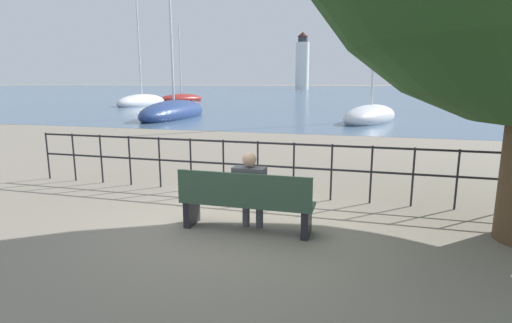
% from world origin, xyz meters
% --- Properties ---
extents(ground_plane, '(1000.00, 1000.00, 0.00)m').
position_xyz_m(ground_plane, '(0.00, 0.00, 0.00)').
color(ground_plane, gray).
extents(harbor_water, '(600.00, 300.00, 0.01)m').
position_xyz_m(harbor_water, '(0.00, 161.37, 0.00)').
color(harbor_water, '#47607A').
rests_on(harbor_water, ground_plane).
extents(park_bench, '(1.96, 0.45, 0.90)m').
position_xyz_m(park_bench, '(0.00, -0.06, 0.44)').
color(park_bench, '#334C38').
rests_on(park_bench, ground_plane).
extents(seated_person_left, '(0.47, 0.35, 1.17)m').
position_xyz_m(seated_person_left, '(0.05, 0.01, 0.65)').
color(seated_person_left, '#4C4C51').
rests_on(seated_person_left, ground_plane).
extents(promenade_railing, '(10.55, 0.04, 1.05)m').
position_xyz_m(promenade_railing, '(-0.00, 1.88, 0.69)').
color(promenade_railing, black).
rests_on(promenade_railing, ground_plane).
extents(sailboat_0, '(3.93, 6.45, 9.47)m').
position_xyz_m(sailboat_0, '(1.79, 17.92, 0.32)').
color(sailboat_0, silver).
rests_on(sailboat_0, ground_plane).
extents(sailboat_1, '(2.63, 7.13, 12.12)m').
position_xyz_m(sailboat_1, '(-19.37, 28.99, 0.37)').
color(sailboat_1, silver).
rests_on(sailboat_1, ground_plane).
extents(sailboat_2, '(2.78, 8.24, 11.75)m').
position_xyz_m(sailboat_2, '(-10.02, 17.35, 0.35)').
color(sailboat_2, navy).
rests_on(sailboat_2, ground_plane).
extents(sailboat_4, '(4.74, 6.65, 9.08)m').
position_xyz_m(sailboat_4, '(-20.06, 38.90, 0.28)').
color(sailboat_4, maroon).
rests_on(sailboat_4, ground_plane).
extents(harbor_lighthouse, '(4.46, 4.46, 18.71)m').
position_xyz_m(harbor_lighthouse, '(-20.37, 130.91, 8.70)').
color(harbor_lighthouse, white).
rests_on(harbor_lighthouse, ground_plane).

